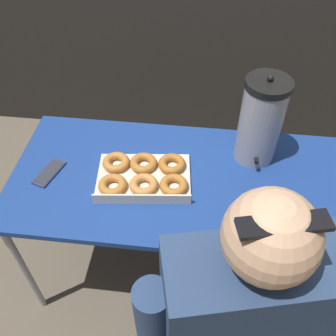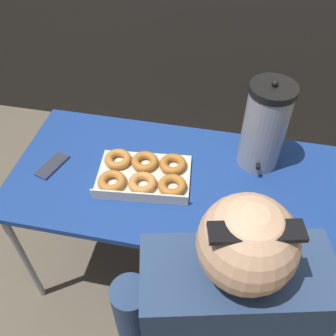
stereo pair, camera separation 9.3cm
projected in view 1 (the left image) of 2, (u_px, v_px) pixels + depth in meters
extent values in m
plane|color=brown|center=(176.00, 266.00, 2.13)|extent=(12.00, 12.00, 0.00)
cube|color=navy|center=(178.00, 181.00, 1.60)|extent=(1.44, 0.69, 0.03)
cylinder|color=#ADADB2|center=(25.00, 270.00, 1.72)|extent=(0.03, 0.03, 0.72)
cylinder|color=#ADADB2|center=(325.00, 303.00, 1.61)|extent=(0.03, 0.03, 0.72)
cylinder|color=#ADADB2|center=(65.00, 175.00, 2.13)|extent=(0.03, 0.03, 0.72)
cylinder|color=#ADADB2|center=(305.00, 196.00, 2.02)|extent=(0.03, 0.03, 0.72)
cube|color=beige|center=(144.00, 178.00, 1.58)|extent=(0.42, 0.31, 0.02)
cube|color=beige|center=(142.00, 198.00, 1.47)|extent=(0.39, 0.05, 0.04)
torus|color=#B3702E|center=(113.00, 185.00, 1.52)|extent=(0.16, 0.16, 0.03)
torus|color=#C2803D|center=(144.00, 185.00, 1.52)|extent=(0.14, 0.14, 0.03)
torus|color=#AE6C29|center=(174.00, 185.00, 1.52)|extent=(0.12, 0.12, 0.03)
torus|color=#B77533|center=(116.00, 162.00, 1.61)|extent=(0.16, 0.16, 0.03)
torus|color=#AE6C29|center=(143.00, 163.00, 1.61)|extent=(0.13, 0.13, 0.03)
torus|color=#AA6825|center=(172.00, 164.00, 1.60)|extent=(0.15, 0.15, 0.03)
cylinder|color=#939399|center=(260.00, 124.00, 1.56)|extent=(0.18, 0.18, 0.36)
cylinder|color=black|center=(269.00, 84.00, 1.42)|extent=(0.18, 0.18, 0.03)
sphere|color=black|center=(270.00, 78.00, 1.40)|extent=(0.02, 0.02, 0.02)
cylinder|color=black|center=(256.00, 159.00, 1.58)|extent=(0.02, 0.04, 0.02)
cube|color=#2D334C|center=(49.00, 173.00, 1.61)|extent=(0.11, 0.17, 0.01)
cube|color=#2D333D|center=(49.00, 172.00, 1.60)|extent=(0.10, 0.15, 0.00)
cube|color=navy|center=(242.00, 316.00, 1.12)|extent=(0.51, 0.32, 0.63)
sphere|color=tan|center=(271.00, 237.00, 0.81)|extent=(0.22, 0.22, 0.22)
cube|color=black|center=(284.00, 224.00, 0.73)|extent=(0.19, 0.09, 0.01)
cylinder|color=navy|center=(325.00, 309.00, 1.17)|extent=(0.10, 0.10, 0.51)
cylinder|color=navy|center=(154.00, 331.00, 1.12)|extent=(0.10, 0.10, 0.51)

